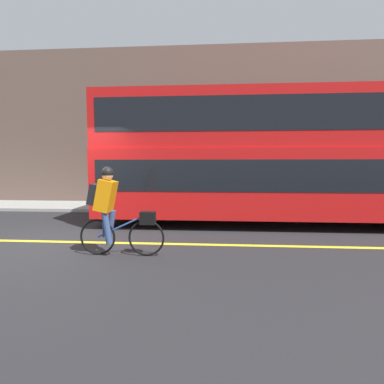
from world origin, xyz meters
The scene contains 7 objects.
ground_plane centered at (0.00, 0.00, 0.00)m, with size 80.00×80.00×0.00m, color #232326.
road_center_line centered at (0.00, 0.12, 0.00)m, with size 50.00×0.14×0.01m, color yellow.
sidewalk_curb centered at (0.00, 5.14, 0.05)m, with size 60.00×2.31×0.10m.
building_facade centered at (0.00, 6.45, 3.13)m, with size 60.00×0.30×6.25m.
bus centered at (5.10, 2.51, 1.90)m, with size 9.30×2.49×3.43m.
cyclist_on_bike centered at (1.72, -0.69, 0.85)m, with size 1.51×0.32×1.56m.
street_sign_post centered at (7.68, 5.02, 1.36)m, with size 0.36×0.09×2.23m.
Camera 1 is at (3.50, -5.73, 1.58)m, focal length 28.00 mm.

